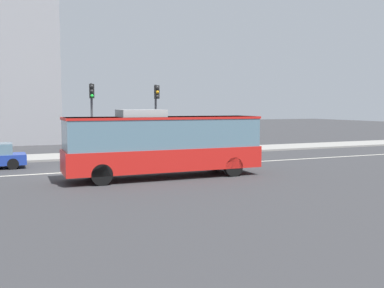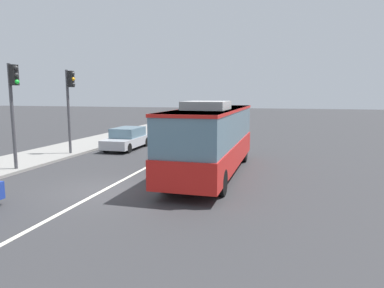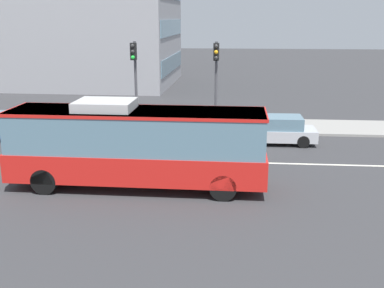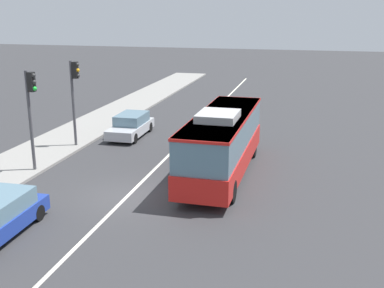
{
  "view_description": "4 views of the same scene",
  "coord_description": "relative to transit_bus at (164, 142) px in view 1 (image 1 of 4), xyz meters",
  "views": [
    {
      "loc": [
        -3.47,
        -24.4,
        3.62
      ],
      "look_at": [
        6.29,
        -1.45,
        1.46
      ],
      "focal_mm": 40.7,
      "sensor_mm": 36.0,
      "label": 1
    },
    {
      "loc": [
        -12.02,
        -6.78,
        3.78
      ],
      "look_at": [
        4.64,
        -2.37,
        1.28
      ],
      "focal_mm": 32.53,
      "sensor_mm": 36.0,
      "label": 2
    },
    {
      "loc": [
        7.5,
        -20.82,
        6.56
      ],
      "look_at": [
        5.87,
        -2.1,
        1.42
      ],
      "focal_mm": 43.72,
      "sensor_mm": 36.0,
      "label": 3
    },
    {
      "loc": [
        -18.57,
        -7.67,
        8.12
      ],
      "look_at": [
        5.49,
        -1.58,
        1.01
      ],
      "focal_mm": 44.64,
      "sensor_mm": 36.0,
      "label": 4
    }
  ],
  "objects": [
    {
      "name": "traffic_light_near_corner",
      "position": [
        2.72,
        9.33,
        1.75
      ],
      "size": [
        0.32,
        0.62,
        5.2
      ],
      "rotation": [
        0.0,
        0.0,
        -1.58
      ],
      "color": "#47474C",
      "rests_on": "ground_plane"
    },
    {
      "name": "lane_centre_line",
      "position": [
        -3.83,
        3.55,
        -1.8
      ],
      "size": [
        76.0,
        0.16,
        0.01
      ],
      "primitive_type": "cube",
      "color": "silver",
      "rests_on": "ground_plane"
    },
    {
      "name": "transit_bus",
      "position": [
        0.0,
        0.0,
        0.0
      ],
      "size": [
        10.03,
        2.6,
        3.46
      ],
      "rotation": [
        0.0,
        0.0,
        -0.01
      ],
      "color": "red",
      "rests_on": "ground_plane"
    },
    {
      "name": "traffic_light_far_corner",
      "position": [
        -1.93,
        9.24,
        1.75
      ],
      "size": [
        0.34,
        0.62,
        5.2
      ],
      "rotation": [
        0.0,
        0.0,
        -1.66
      ],
      "color": "#47474C",
      "rests_on": "ground_plane"
    },
    {
      "name": "ground_plane",
      "position": [
        -3.83,
        3.55,
        -1.81
      ],
      "size": [
        160.0,
        160.0,
        0.0
      ],
      "primitive_type": "plane",
      "color": "#333335"
    },
    {
      "name": "sidewalk_kerb",
      "position": [
        -3.83,
        10.86,
        -1.74
      ],
      "size": [
        80.0,
        3.86,
        0.14
      ],
      "primitive_type": "cube",
      "color": "gray",
      "rests_on": "ground_plane"
    },
    {
      "name": "sedan_silver_ahead",
      "position": [
        5.94,
        7.18,
        -1.09
      ],
      "size": [
        4.52,
        1.87,
        1.46
      ],
      "rotation": [
        0.0,
        0.0,
        3.16
      ],
      "color": "#B7BABF",
      "rests_on": "ground_plane"
    }
  ]
}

